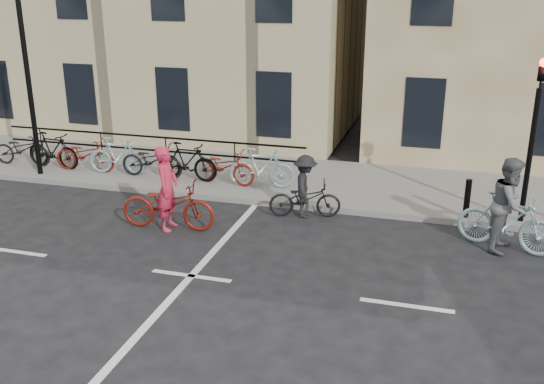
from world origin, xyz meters
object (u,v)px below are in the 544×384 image
(traffic_light, at_px, (535,121))
(cyclist_dark, at_px, (305,193))
(cyclist_grey, at_px, (508,213))
(lamp_post, at_px, (25,53))
(cyclist_pink, at_px, (168,201))

(traffic_light, bearing_deg, cyclist_dark, -171.51)
(cyclist_grey, bearing_deg, lamp_post, 101.09)
(cyclist_grey, xyz_separation_m, cyclist_dark, (-4.42, 0.66, -0.21))
(lamp_post, distance_m, cyclist_pink, 6.27)
(cyclist_dark, bearing_deg, traffic_light, -95.74)
(traffic_light, height_order, cyclist_dark, traffic_light)
(lamp_post, height_order, cyclist_grey, lamp_post)
(lamp_post, height_order, cyclist_dark, lamp_post)
(cyclist_pink, bearing_deg, lamp_post, 59.78)
(lamp_post, relative_size, cyclist_pink, 2.39)
(lamp_post, xyz_separation_m, cyclist_pink, (5.08, -2.35, -2.83))
(traffic_light, height_order, cyclist_grey, traffic_light)
(traffic_light, relative_size, cyclist_grey, 1.85)
(traffic_light, bearing_deg, cyclist_pink, -163.24)
(cyclist_grey, bearing_deg, cyclist_dark, 99.29)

